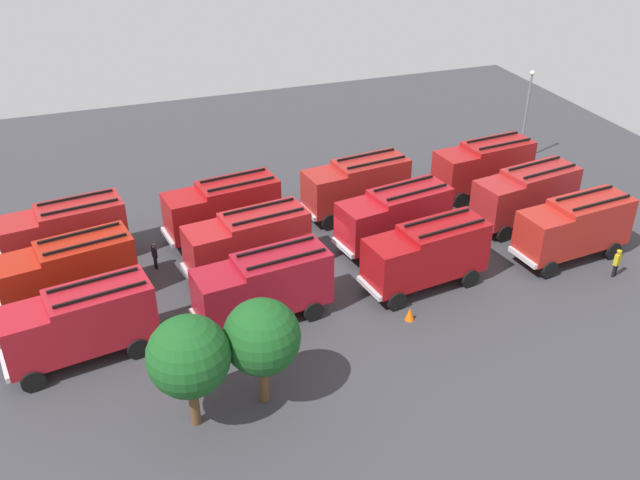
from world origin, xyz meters
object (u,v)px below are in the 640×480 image
Objects in this scene: fire_truck_0 at (484,165)px; traffic_cone_2 at (290,217)px; fire_truck_10 at (263,285)px; fire_truck_7 at (68,271)px; firefighter_0 at (155,255)px; fire_truck_2 at (223,207)px; lamppost at (527,110)px; fire_truck_6 at (248,241)px; fire_truck_9 at (427,253)px; tree_1 at (189,357)px; fire_truck_5 at (394,216)px; traffic_cone_1 at (486,209)px; tree_0 at (262,337)px; traffic_cone_0 at (410,314)px; fire_truck_11 at (80,322)px; fire_truck_8 at (574,226)px; fire_truck_4 at (526,194)px; fire_truck_1 at (357,184)px; fire_truck_3 at (64,231)px; firefighter_1 at (617,262)px.

traffic_cone_2 is (14.17, -0.42, -1.81)m from fire_truck_0.
fire_truck_10 is at bearing 65.40° from traffic_cone_2.
traffic_cone_2 is at bearing -170.76° from fire_truck_7.
fire_truck_2 is at bearing 16.65° from firefighter_0.
lamppost is (-29.23, -6.35, 3.27)m from firefighter_0.
fire_truck_9 is at bearing 145.10° from fire_truck_6.
fire_truck_0 is 1.36× the size of tree_1.
fire_truck_9 and fire_truck_10 have the same top height.
traffic_cone_1 is at bearing -176.10° from fire_truck_5.
fire_truck_6 is 10.74× the size of traffic_cone_2.
fire_truck_10 is 1.41× the size of tree_0.
traffic_cone_2 is at bearing -77.79° from traffic_cone_0.
fire_truck_11 is at bearing 4.87° from fire_truck_5.
fire_truck_7 and fire_truck_8 have the same top height.
fire_truck_0 is at bearing -96.97° from fire_truck_4.
fire_truck_7 is 12.15m from tree_1.
fire_truck_10 is at bearing -105.86° from tree_0.
fire_truck_1 is 4.92m from fire_truck_5.
traffic_cone_0 is at bearing -159.66° from tree_0.
fire_truck_11 is at bearing 19.25° from fire_truck_6.
fire_truck_5 is at bearing -100.01° from fire_truck_9.
fire_truck_1 is 20.56m from fire_truck_11.
fire_truck_2 is 1.00× the size of fire_truck_3.
fire_truck_11 is 1.42× the size of tree_0.
fire_truck_1 is 0.99× the size of fire_truck_4.
fire_truck_2 is 21.25m from fire_truck_8.
traffic_cone_1 is at bearing -146.92° from tree_0.
fire_truck_5 is at bearing 88.71° from fire_truck_1.
fire_truck_7 is at bearing 54.19° from firefighter_1.
fire_truck_1 is 16.08m from lamppost.
tree_1 is at bearing 6.78° from tree_0.
traffic_cone_2 is at bearing -55.16° from fire_truck_5.
fire_truck_4 is (-9.74, 5.02, 0.00)m from fire_truck_1.
firefighter_1 is (-29.67, 7.67, -1.19)m from fire_truck_7.
firefighter_1 is at bearing 149.76° from fire_truck_3.
fire_truck_5 is (-0.48, 4.89, 0.00)m from fire_truck_1.
fire_truck_4 is 1.01× the size of fire_truck_10.
firefighter_1 is at bearing 155.17° from fire_truck_7.
fire_truck_0 is 1.03× the size of lamppost.
tree_1 is (23.94, 6.13, 1.52)m from fire_truck_8.
fire_truck_8 is at bearing 153.56° from fire_truck_3.
firefighter_0 is (23.50, -2.59, -1.26)m from fire_truck_4.
fire_truck_3 is at bearing -100.39° from fire_truck_7.
fire_truck_3 is 34.28m from lamppost.
fire_truck_6 is 10.24× the size of traffic_cone_1.
firefighter_0 is at bearing -130.84° from fire_truck_11.
fire_truck_5 is 10.61m from fire_truck_10.
fire_truck_5 is at bearing 13.25° from traffic_cone_1.
fire_truck_11 is at bearing 63.44° from firefighter_1.
firefighter_1 is 2.33× the size of traffic_cone_0.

